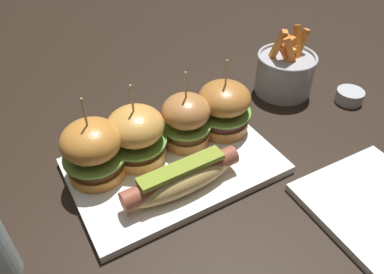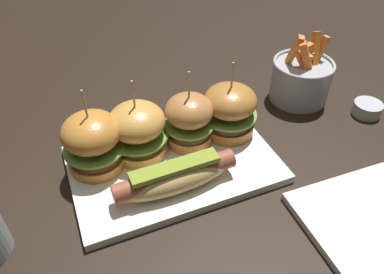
{
  "view_description": "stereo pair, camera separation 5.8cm",
  "coord_description": "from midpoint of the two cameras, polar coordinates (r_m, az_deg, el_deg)",
  "views": [
    {
      "loc": [
        -0.19,
        -0.38,
        0.43
      ],
      "look_at": [
        0.03,
        0.0,
        0.05
      ],
      "focal_mm": 35.03,
      "sensor_mm": 36.0,
      "label": 1
    },
    {
      "loc": [
        -0.14,
        -0.41,
        0.43
      ],
      "look_at": [
        0.03,
        0.0,
        0.05
      ],
      "focal_mm": 35.03,
      "sensor_mm": 36.0,
      "label": 2
    }
  ],
  "objects": [
    {
      "name": "ground_plane",
      "position": [
        0.61,
        -0.07,
        -4.75
      ],
      "size": [
        3.0,
        3.0,
        0.0
      ],
      "primitive_type": "plane",
      "color": "black"
    },
    {
      "name": "platter_main",
      "position": [
        0.6,
        -0.07,
        -4.28
      ],
      "size": [
        0.32,
        0.21,
        0.01
      ],
      "primitive_type": "cube",
      "color": "white",
      "rests_on": "ground"
    },
    {
      "name": "hot_dog",
      "position": [
        0.54,
        0.53,
        -6.24
      ],
      "size": [
        0.18,
        0.05,
        0.05
      ],
      "color": "tan",
      "rests_on": "platter_main"
    },
    {
      "name": "slider_far_left",
      "position": [
        0.57,
        -12.06,
        -0.78
      ],
      "size": [
        0.09,
        0.09,
        0.14
      ],
      "color": "#C57D32",
      "rests_on": "platter_main"
    },
    {
      "name": "slider_center_left",
      "position": [
        0.59,
        -5.5,
        0.97
      ],
      "size": [
        0.09,
        0.09,
        0.14
      ],
      "color": "gold",
      "rests_on": "platter_main"
    },
    {
      "name": "slider_center_right",
      "position": [
        0.61,
        2.32,
        2.56
      ],
      "size": [
        0.08,
        0.08,
        0.13
      ],
      "color": "#B4753E",
      "rests_on": "platter_main"
    },
    {
      "name": "slider_far_right",
      "position": [
        0.63,
        8.36,
        4.02
      ],
      "size": [
        0.09,
        0.09,
        0.13
      ],
      "color": "#B07031",
      "rests_on": "platter_main"
    },
    {
      "name": "fries_bucket",
      "position": [
        0.78,
        18.36,
        8.34
      ],
      "size": [
        0.12,
        0.12,
        0.14
      ],
      "color": "#A8AAB2",
      "rests_on": "ground"
    },
    {
      "name": "sauce_ramekin",
      "position": [
        0.8,
        27.08,
        3.83
      ],
      "size": [
        0.05,
        0.05,
        0.02
      ],
      "color": "#B7BABF",
      "rests_on": "ground"
    },
    {
      "name": "side_plate",
      "position": [
        0.6,
        28.88,
        -11.98
      ],
      "size": [
        0.19,
        0.19,
        0.01
      ],
      "primitive_type": "cube",
      "rotation": [
        0.0,
        0.0,
        -0.03
      ],
      "color": "white",
      "rests_on": "ground"
    }
  ]
}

